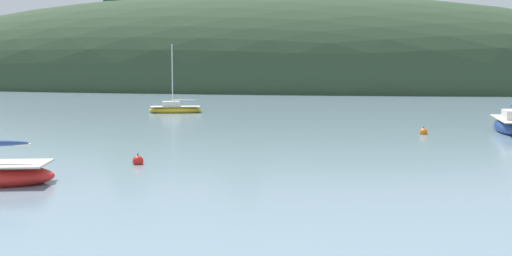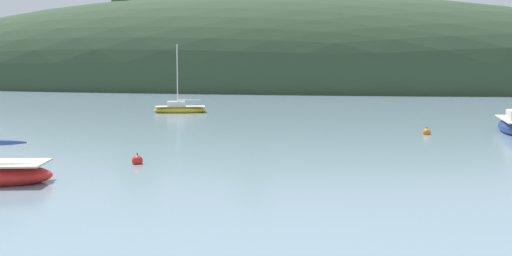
% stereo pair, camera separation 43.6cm
% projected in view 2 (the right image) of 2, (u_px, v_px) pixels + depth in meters
% --- Properties ---
extents(far_shoreline_hill, '(150.00, 36.00, 34.94)m').
position_uv_depth(far_shoreline_hill, '(226.00, 89.00, 102.54)').
color(far_shoreline_hill, '#2D422B').
rests_on(far_shoreline_hill, ground).
extents(sailboat_navy_dinghy, '(4.75, 2.95, 5.91)m').
position_uv_depth(sailboat_navy_dinghy, '(180.00, 109.00, 50.68)').
color(sailboat_navy_dinghy, gold).
rests_on(sailboat_navy_dinghy, ground).
extents(mooring_buoy_outer, '(0.44, 0.44, 0.54)m').
position_uv_depth(mooring_buoy_outer, '(427.00, 132.00, 34.38)').
color(mooring_buoy_outer, orange).
rests_on(mooring_buoy_outer, ground).
extents(mooring_buoy_inner, '(0.44, 0.44, 0.54)m').
position_uv_depth(mooring_buoy_inner, '(137.00, 161.00, 24.01)').
color(mooring_buoy_inner, red).
rests_on(mooring_buoy_inner, ground).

